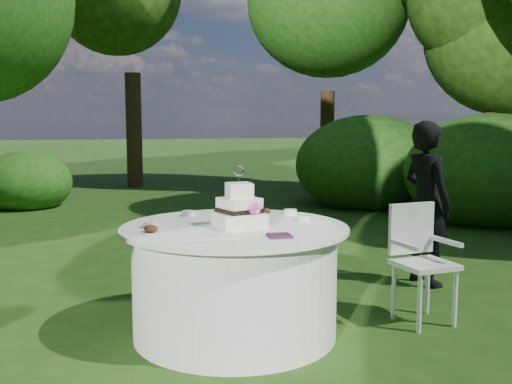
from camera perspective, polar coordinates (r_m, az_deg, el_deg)
The scene contains 9 objects.
ground at distance 4.31m, azimuth -2.00°, elevation -13.37°, with size 80.00×80.00×0.00m, color #183C10.
napkins at distance 3.72m, azimuth 2.24°, elevation -4.19°, with size 0.14×0.14×0.02m, color #411C35.
feather_plume at distance 3.65m, azimuth -3.02°, elevation -4.46°, with size 0.48×0.07×0.01m, color white.
guest at distance 5.60m, azimuth 15.94°, elevation -1.04°, with size 0.54×0.35×1.48m, color black.
table at distance 4.19m, azimuth -2.03°, elevation -8.39°, with size 1.56×1.56×0.77m.
cake at distance 4.04m, azimuth -1.56°, elevation -1.77°, with size 0.35×0.35×0.42m.
chair at distance 4.61m, azimuth 15.27°, elevation -5.59°, with size 0.45×0.44×0.87m.
votives at distance 4.36m, azimuth -2.01°, elevation -2.38°, with size 1.19×0.53×0.04m.
petal_cups at distance 4.23m, azimuth -4.13°, elevation -2.60°, with size 0.98×0.63×0.05m.
Camera 1 is at (-0.73, -3.97, 1.50)m, focal length 42.00 mm.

